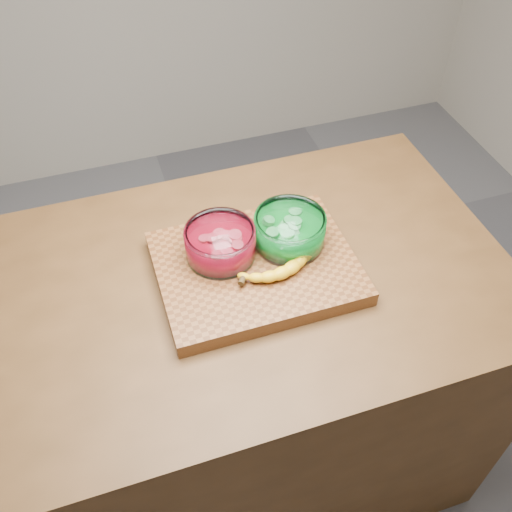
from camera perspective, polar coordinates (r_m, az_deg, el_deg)
name	(u,v)px	position (r m, az deg, el deg)	size (l,w,h in m)	color
ground	(256,444)	(2.09, 0.00, -18.32)	(3.50, 3.50, 0.00)	#57575B
counter	(256,376)	(1.70, 0.00, -11.89)	(1.20, 0.80, 0.90)	#4B2F16
cutting_board	(256,268)	(1.32, 0.00, -1.19)	(0.45, 0.35, 0.04)	brown
bowl_red	(220,243)	(1.30, -3.59, 1.27)	(0.16, 0.16, 0.08)	white
bowl_green	(290,231)	(1.32, 3.38, 2.56)	(0.17, 0.17, 0.08)	white
banana	(277,258)	(1.29, 2.08, -0.17)	(0.23, 0.15, 0.03)	gold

